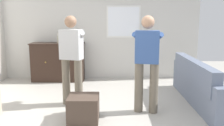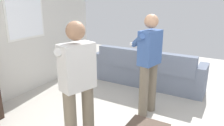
% 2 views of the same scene
% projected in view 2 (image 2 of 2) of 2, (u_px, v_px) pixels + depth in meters
% --- Properties ---
extents(couch, '(0.57, 2.49, 0.84)m').
position_uv_depth(couch, '(146.00, 72.00, 4.86)').
color(couch, slate).
rests_on(couch, ground).
extents(person_standing_left, '(0.53, 0.52, 1.68)m').
position_uv_depth(person_standing_left, '(77.00, 84.00, 2.60)').
color(person_standing_left, '#6B6051').
rests_on(person_standing_left, ground).
extents(person_standing_right, '(0.55, 0.51, 1.68)m').
position_uv_depth(person_standing_right, '(149.00, 61.00, 3.53)').
color(person_standing_right, '#6B6051').
rests_on(person_standing_right, ground).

